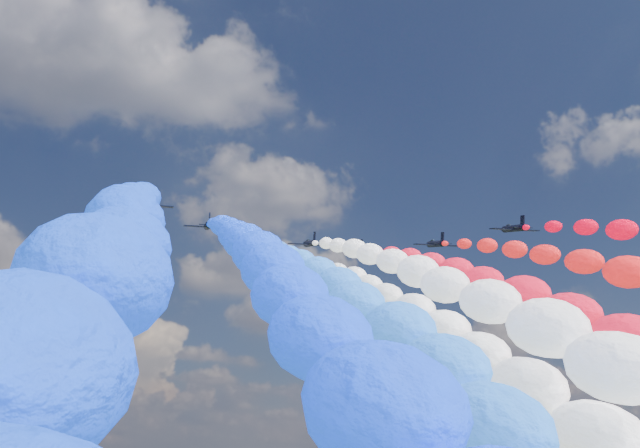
{
  "coord_description": "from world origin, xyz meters",
  "views": [
    {
      "loc": [
        -29.66,
        -132.74,
        54.9
      ],
      "look_at": [
        0.0,
        4.0,
        98.29
      ],
      "focal_mm": 43.74,
      "sensor_mm": 36.0,
      "label": 1
    }
  ],
  "objects": [
    {
      "name": "trail_5",
      "position": [
        9.53,
        -51.58,
        71.78
      ],
      "size": [
        5.92,
        127.23,
        52.5
      ],
      "primitive_type": null,
      "color": "red"
    },
    {
      "name": "jet_2",
      "position": [
        -11.51,
        13.85,
        96.29
      ],
      "size": [
        9.27,
        12.35,
        5.38
      ],
      "primitive_type": null,
      "rotation": [
        0.25,
        0.0,
        -0.05
      ],
      "color": "black"
    },
    {
      "name": "trail_0",
      "position": [
        -31.79,
        -72.47,
        71.78
      ],
      "size": [
        5.92,
        127.23,
        52.5
      ],
      "primitive_type": null,
      "color": "blue"
    },
    {
      "name": "jet_6",
      "position": [
        23.57,
        5.75,
        96.29
      ],
      "size": [
        9.17,
        12.28,
        5.38
      ],
      "primitive_type": null,
      "rotation": [
        0.25,
        0.0,
        -0.04
      ],
      "color": "black"
    },
    {
      "name": "trail_4",
      "position": [
        0.62,
        -40.63,
        71.78
      ],
      "size": [
        5.92,
        127.23,
        52.5
      ],
      "primitive_type": null,
      "color": "white"
    },
    {
      "name": "trail_2",
      "position": [
        -11.51,
        -51.59,
        71.78
      ],
      "size": [
        5.92,
        127.23,
        52.5
      ],
      "primitive_type": null,
      "color": "blue"
    },
    {
      "name": "jet_4",
      "position": [
        0.62,
        24.82,
        96.29
      ],
      "size": [
        9.01,
        12.16,
        5.38
      ],
      "primitive_type": null,
      "rotation": [
        0.25,
        0.0,
        -0.03
      ],
      "color": "black"
    },
    {
      "name": "trail_1",
      "position": [
        -20.94,
        -62.41,
        71.78
      ],
      "size": [
        5.92,
        127.23,
        52.5
      ],
      "primitive_type": null,
      "color": "#103CF6"
    },
    {
      "name": "jet_3",
      "position": [
        -0.53,
        10.65,
        96.29
      ],
      "size": [
        8.73,
        11.96,
        5.38
      ],
      "primitive_type": null,
      "rotation": [
        0.25,
        0.0,
        0.0
      ],
      "color": "black"
    },
    {
      "name": "jet_0",
      "position": [
        -31.79,
        -7.02,
        96.29
      ],
      "size": [
        8.91,
        12.09,
        5.38
      ],
      "primitive_type": null,
      "rotation": [
        0.25,
        0.0,
        -0.02
      ],
      "color": "black"
    },
    {
      "name": "trail_3",
      "position": [
        -0.53,
        -54.79,
        71.78
      ],
      "size": [
        5.92,
        127.23,
        52.5
      ],
      "primitive_type": null,
      "color": "white"
    },
    {
      "name": "jet_1",
      "position": [
        -20.94,
        3.04,
        96.29
      ],
      "size": [
        8.9,
        12.09,
        5.38
      ],
      "primitive_type": null,
      "rotation": [
        0.25,
        0.0,
        -0.02
      ],
      "color": "black"
    },
    {
      "name": "jet_7",
      "position": [
        33.79,
        -7.12,
        96.29
      ],
      "size": [
        9.22,
        12.32,
        5.38
      ],
      "primitive_type": null,
      "rotation": [
        0.25,
        0.0,
        -0.04
      ],
      "color": "black"
    },
    {
      "name": "jet_5",
      "position": [
        9.53,
        13.86,
        96.29
      ],
      "size": [
        8.83,
        12.03,
        5.38
      ],
      "primitive_type": null,
      "rotation": [
        0.25,
        0.0,
        0.01
      ],
      "color": "black"
    }
  ]
}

